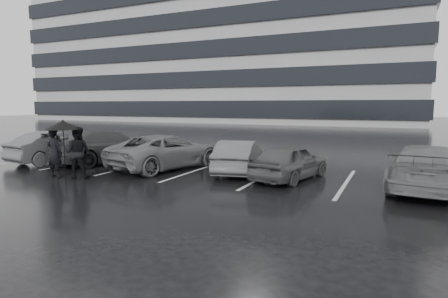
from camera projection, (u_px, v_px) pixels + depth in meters
ground at (219, 189)px, 11.37m from camera, size 160.00×160.00×0.00m
office_building at (224, 33)px, 62.12m from camera, size 61.00×26.00×29.00m
car_main at (290, 162)px, 12.75m from camera, size 2.20×3.86×1.24m
car_west_a at (239, 157)px, 13.98m from camera, size 2.08×3.94×1.24m
car_west_b at (166, 151)px, 15.01m from camera, size 3.37×5.31×1.37m
car_west_c at (107, 146)px, 16.54m from camera, size 3.37×5.37×1.45m
car_west_d at (57, 147)px, 16.65m from camera, size 1.96×4.31×1.37m
car_east at (425, 168)px, 11.13m from camera, size 2.35×4.88×1.37m
pedestrian_left at (55, 153)px, 13.13m from camera, size 0.64×0.42×1.73m
pedestrian_right at (77, 153)px, 12.95m from camera, size 1.07×0.97×1.80m
umbrella at (63, 125)px, 12.82m from camera, size 1.20×1.20×2.04m
stall_stripes at (229, 173)px, 13.96m from camera, size 19.72×5.00×0.00m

